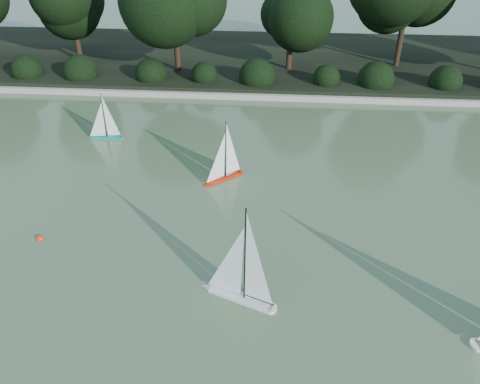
% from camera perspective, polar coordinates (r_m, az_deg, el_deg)
% --- Properties ---
extents(ground, '(80.00, 80.00, 0.00)m').
position_cam_1_polar(ground, '(7.93, -1.13, -12.32)').
color(ground, '#415633').
rests_on(ground, ground).
extents(pond_coping, '(40.00, 0.35, 0.18)m').
position_cam_1_polar(pond_coping, '(15.63, 2.19, 11.59)').
color(pond_coping, gray).
rests_on(pond_coping, ground).
extents(far_bank, '(40.00, 8.00, 0.30)m').
position_cam_1_polar(far_bank, '(19.41, 2.81, 15.86)').
color(far_bank, black).
rests_on(far_bank, ground).
extents(tree_line, '(26.31, 3.93, 4.39)m').
position_cam_1_polar(tree_line, '(17.33, 7.21, 22.16)').
color(tree_line, black).
rests_on(tree_line, ground).
extents(shrub_hedge, '(29.10, 1.10, 1.10)m').
position_cam_1_polar(shrub_hedge, '(16.36, 2.38, 13.86)').
color(shrub_hedge, black).
rests_on(shrub_hedge, ground).
extents(sailboat_white_a, '(1.35, 0.69, 1.89)m').
position_cam_1_polar(sailboat_white_a, '(7.67, -0.59, -11.09)').
color(sailboat_white_a, silver).
rests_on(sailboat_white_a, ground).
extents(sailboat_orange, '(0.95, 0.86, 1.56)m').
position_cam_1_polar(sailboat_orange, '(10.79, -2.32, 2.58)').
color(sailboat_orange, red).
rests_on(sailboat_orange, ground).
extents(sailboat_teal, '(1.01, 0.24, 1.37)m').
position_cam_1_polar(sailboat_teal, '(13.34, -16.41, 7.15)').
color(sailboat_teal, '#03987E').
rests_on(sailboat_teal, ground).
extents(race_buoy, '(0.15, 0.15, 0.15)m').
position_cam_1_polar(race_buoy, '(9.84, -23.20, -5.29)').
color(race_buoy, red).
rests_on(race_buoy, ground).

